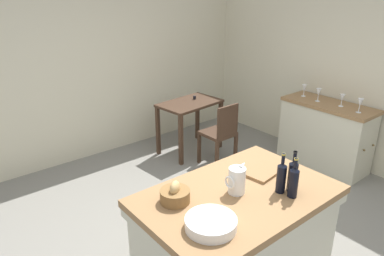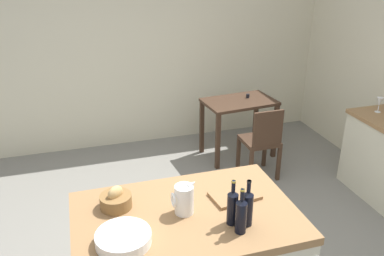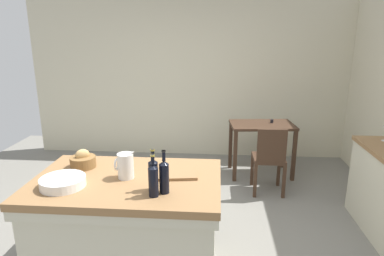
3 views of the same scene
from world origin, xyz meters
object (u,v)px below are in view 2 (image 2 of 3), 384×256
wine_bottle_dark (247,207)px  wine_bottle_amber (232,206)px  cutting_board (235,196)px  wooden_chair (262,140)px  wine_glass_right (380,102)px  bread_basket (116,200)px  writing_desk (239,110)px  pitcher (184,199)px  wash_bowl (123,238)px  wine_bottle_green (241,215)px

wine_bottle_dark → wine_bottle_amber: bearing=156.3°
cutting_board → wine_bottle_amber: wine_bottle_amber is taller
wooden_chair → wine_glass_right: (1.15, -0.47, 0.52)m
wine_bottle_dark → bread_basket: bearing=151.0°
writing_desk → cutting_board: (-0.98, -2.20, 0.26)m
wooden_chair → pitcher: 2.22m
wooden_chair → wine_bottle_amber: wine_bottle_amber is taller
wooden_chair → wash_bowl: size_ratio=2.65×
pitcher → wine_bottle_amber: bearing=-37.4°
writing_desk → wash_bowl: bearing=-126.3°
wooden_chair → wine_bottle_amber: 2.23m
wooden_chair → bread_basket: bread_basket is taller
pitcher → wine_bottle_green: bearing=-46.5°
wooden_chair → wine_bottle_dark: wine_bottle_dark is taller
wine_bottle_green → wash_bowl: bearing=171.9°
wooden_chair → wine_bottle_amber: (-1.14, -1.84, 0.53)m
pitcher → cutting_board: pitcher is taller
writing_desk → wine_glass_right: size_ratio=5.65×
cutting_board → wine_bottle_amber: size_ratio=1.05×
wooden_chair → wash_bowl: bearing=-135.1°
cutting_board → wine_bottle_green: bearing=-107.3°
cutting_board → wine_bottle_green: 0.41m
cutting_board → wine_glass_right: (2.15, 1.10, 0.11)m
writing_desk → pitcher: pitcher is taller
wine_glass_right → writing_desk: bearing=136.7°
writing_desk → pitcher: bearing=-121.2°
wine_bottle_green → wine_glass_right: size_ratio=1.88×
bread_basket → wine_glass_right: wine_glass_right is taller
pitcher → bread_basket: size_ratio=1.13×
wine_bottle_green → pitcher: bearing=133.5°
cutting_board → wine_bottle_dark: wine_bottle_dark is taller
wooden_chair → wine_glass_right: bearing=-22.2°
wine_bottle_dark → wine_glass_right: bearing=32.7°
wine_glass_right → cutting_board: bearing=-153.0°
pitcher → wine_bottle_green: (0.29, -0.30, 0.02)m
cutting_board → wine_glass_right: wine_glass_right is taller
wine_bottle_amber → wine_bottle_green: bearing=-79.3°
bread_basket → wine_bottle_amber: bearing=-29.6°
wash_bowl → wine_glass_right: bearing=24.6°
writing_desk → wash_bowl: 3.08m
wooden_chair → wine_bottle_green: 2.30m
wash_bowl → writing_desk: bearing=53.7°
bread_basket → wine_bottle_amber: wine_bottle_amber is taller
wash_bowl → pitcher: bearing=24.4°
pitcher → wine_bottle_dark: wine_bottle_dark is taller
wine_glass_right → wash_bowl: bearing=-155.4°
wine_bottle_amber → wash_bowl: bearing=179.5°
wine_bottle_amber → wine_bottle_green: wine_bottle_amber is taller
wash_bowl → wooden_chair: bearing=44.9°
wine_bottle_dark → wine_glass_right: wine_bottle_dark is taller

